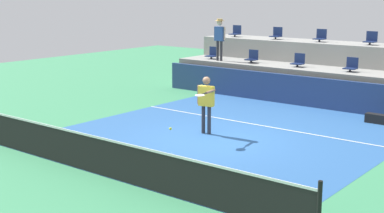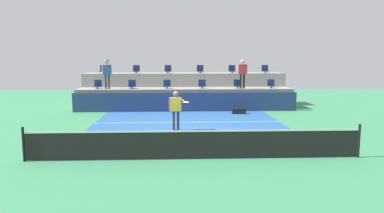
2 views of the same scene
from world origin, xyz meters
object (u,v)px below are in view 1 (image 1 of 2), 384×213
Objects in this scene: stadium_chair_upper_mid_right at (371,39)px; stadium_chair_lower_far_left at (212,54)px; stadium_chair_upper_mid_left at (320,37)px; equipment_bag at (378,119)px; stadium_chair_lower_left at (252,57)px; tennis_player at (206,99)px; stadium_chair_upper_left at (277,34)px; tennis_ball at (170,129)px; stadium_chair_upper_far_left at (236,32)px; stadium_chair_lower_mid_left at (298,61)px; stadium_chair_lower_mid_right at (351,66)px; spectator_with_hat at (220,35)px.

stadium_chair_lower_far_left is at bearing -164.13° from stadium_chair_upper_mid_right.
equipment_bag is (4.02, -4.06, -2.16)m from stadium_chair_upper_mid_left.
tennis_player is at bearing -68.33° from stadium_chair_lower_left.
tennis_ball is at bearing -72.81° from stadium_chair_upper_left.
stadium_chair_upper_mid_left is (4.20, 0.00, 0.00)m from stadium_chair_upper_far_left.
stadium_chair_lower_mid_left reaches higher than tennis_ball.
stadium_chair_lower_mid_right is 7.65× the size of tennis_ball.
tennis_ball is (3.53, -9.33, -0.66)m from stadium_chair_lower_left.
tennis_ball is (-0.74, -11.13, -1.51)m from stadium_chair_upper_mid_right.
stadium_chair_upper_far_left is at bearing 153.75° from equipment_bag.
equipment_bag is (6.18, -2.26, -1.31)m from stadium_chair_lower_left.
stadium_chair_lower_mid_right is at bearing 85.43° from tennis_ball.
stadium_chair_upper_mid_left is 7.65× the size of tennis_ball.
stadium_chair_lower_mid_left is at bearing 150.88° from equipment_bag.
stadium_chair_lower_mid_right is 2.91m from stadium_chair_upper_mid_left.
stadium_chair_upper_far_left is 1.00× the size of stadium_chair_upper_mid_right.
stadium_chair_lower_mid_left is 1.99m from stadium_chair_upper_mid_left.
tennis_ball is (5.59, -9.33, -0.66)m from stadium_chair_lower_far_left.
stadium_chair_upper_mid_left reaches higher than stadium_chair_lower_left.
stadium_chair_lower_far_left reaches higher than tennis_player.
stadium_chair_lower_far_left is 1.16m from spectator_with_hat.
stadium_chair_lower_far_left is 1.99m from stadium_chair_upper_far_left.
stadium_chair_upper_far_left is at bearing 89.76° from stadium_chair_lower_far_left.
stadium_chair_lower_far_left is 1.00× the size of stadium_chair_lower_mid_left.
tennis_player is 0.97× the size of spectator_with_hat.
stadium_chair_lower_mid_right is (4.28, 0.00, 0.00)m from stadium_chair_lower_left.
stadium_chair_lower_mid_right is at bearing 76.61° from tennis_player.
stadium_chair_upper_mid_left is (4.21, 1.80, 0.85)m from stadium_chair_lower_far_left.
stadium_chair_upper_far_left is at bearing 138.70° from stadium_chair_lower_left.
stadium_chair_lower_left is (2.06, 0.00, 0.00)m from stadium_chair_lower_far_left.
stadium_chair_upper_mid_left is at bearing 0.00° from stadium_chair_upper_left.
stadium_chair_upper_mid_right is 6.09m from spectator_with_hat.
stadium_chair_lower_mid_left is 3.66m from spectator_with_hat.
tennis_player is at bearing -100.62° from stadium_chair_upper_mid_right.
stadium_chair_upper_far_left is at bearing 118.97° from tennis_player.
tennis_ball is at bearing -81.43° from stadium_chair_lower_mid_left.
stadium_chair_upper_mid_left is 0.68× the size of equipment_bag.
stadium_chair_upper_left is 11.75m from tennis_ball.
stadium_chair_lower_far_left is at bearing -90.24° from stadium_chair_upper_far_left.
stadium_chair_lower_far_left is at bearing -139.99° from stadium_chair_upper_left.
stadium_chair_lower_left reaches higher than tennis_ball.
stadium_chair_upper_left is at bearing 146.33° from equipment_bag.
stadium_chair_upper_mid_left reaches higher than tennis_player.
stadium_chair_upper_far_left and stadium_chair_upper_mid_right have the same top height.
spectator_with_hat reaches higher than stadium_chair_upper_left.
stadium_chair_lower_left is at bearing 110.73° from tennis_ball.
stadium_chair_upper_mid_right is (4.19, 0.00, 0.00)m from stadium_chair_upper_left.
stadium_chair_lower_left is 7.65× the size of tennis_ball.
tennis_ball is 0.09× the size of equipment_bag.
stadium_chair_lower_mid_left is 4.82m from equipment_bag.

